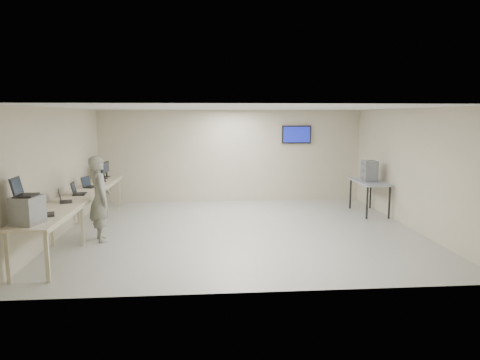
{
  "coord_description": "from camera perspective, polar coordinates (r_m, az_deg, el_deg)",
  "views": [
    {
      "loc": [
        -0.78,
        -9.55,
        2.63
      ],
      "look_at": [
        0.0,
        0.2,
        1.15
      ],
      "focal_mm": 32.0,
      "sensor_mm": 36.0,
      "label": 1
    }
  ],
  "objects": [
    {
      "name": "laptop_2",
      "position": [
        10.11,
        -20.9,
        -1.41
      ],
      "size": [
        0.32,
        0.38,
        0.28
      ],
      "rotation": [
        0.0,
        0.0,
        0.09
      ],
      "color": "black",
      "rests_on": "workbench"
    },
    {
      "name": "storage_bins",
      "position": [
        11.95,
        16.87,
        1.16
      ],
      "size": [
        0.35,
        0.39,
        0.56
      ],
      "color": "slate",
      "rests_on": "side_table"
    },
    {
      "name": "laptop_3",
      "position": [
        11.01,
        -19.5,
        -0.57
      ],
      "size": [
        0.39,
        0.41,
        0.27
      ],
      "rotation": [
        0.0,
        0.0,
        -0.35
      ],
      "color": "black",
      "rests_on": "workbench"
    },
    {
      "name": "workbench",
      "position": [
        10.12,
        -20.61,
        -2.22
      ],
      "size": [
        0.76,
        6.0,
        0.9
      ],
      "color": "beige",
      "rests_on": "ground"
    },
    {
      "name": "laptop_on_box",
      "position": [
        7.64,
        -27.06,
        -1.36
      ],
      "size": [
        0.32,
        0.39,
        0.31
      ],
      "rotation": [
        0.0,
        0.0,
        0.0
      ],
      "color": "black",
      "rests_on": "equipment_box"
    },
    {
      "name": "side_table",
      "position": [
        12.0,
        16.89,
        -0.5
      ],
      "size": [
        0.69,
        1.47,
        0.88
      ],
      "color": "gray",
      "rests_on": "ground"
    },
    {
      "name": "laptop_1",
      "position": [
        9.32,
        -22.5,
        -2.36
      ],
      "size": [
        0.35,
        0.38,
        0.25
      ],
      "rotation": [
        0.0,
        0.0,
        0.33
      ],
      "color": "black",
      "rests_on": "workbench"
    },
    {
      "name": "monitor_near",
      "position": [
        12.35,
        -17.74,
        1.42
      ],
      "size": [
        0.2,
        0.46,
        0.45
      ],
      "color": "black",
      "rests_on": "workbench"
    },
    {
      "name": "monitor_far",
      "position": [
        12.69,
        -17.39,
        1.57
      ],
      "size": [
        0.2,
        0.44,
        0.44
      ],
      "color": "black",
      "rests_on": "workbench"
    },
    {
      "name": "laptop_4",
      "position": [
        11.92,
        -18.31,
        0.14
      ],
      "size": [
        0.36,
        0.39,
        0.26
      ],
      "rotation": [
        0.0,
        0.0,
        0.29
      ],
      "color": "black",
      "rests_on": "workbench"
    },
    {
      "name": "room",
      "position": [
        9.72,
        0.26,
        1.4
      ],
      "size": [
        8.01,
        7.01,
        2.81
      ],
      "color": "#AFB09C",
      "rests_on": "ground"
    },
    {
      "name": "equipment_box",
      "position": [
        7.67,
        -26.48,
        -3.61
      ],
      "size": [
        0.48,
        0.52,
        0.46
      ],
      "primitive_type": "cube",
      "rotation": [
        0.0,
        0.0,
        -0.25
      ],
      "color": "gray",
      "rests_on": "workbench"
    },
    {
      "name": "laptop_0",
      "position": [
        8.25,
        -24.8,
        -3.8
      ],
      "size": [
        0.4,
        0.43,
        0.28
      ],
      "rotation": [
        0.0,
        0.0,
        0.34
      ],
      "color": "black",
      "rests_on": "workbench"
    },
    {
      "name": "soldier",
      "position": [
        9.43,
        -18.18,
        -2.37
      ],
      "size": [
        0.66,
        0.78,
        1.81
      ],
      "primitive_type": "imported",
      "rotation": [
        0.0,
        0.0,
        1.97
      ],
      "color": "#5B6152",
      "rests_on": "ground"
    }
  ]
}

